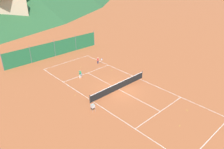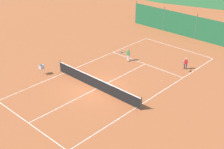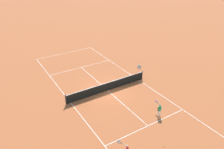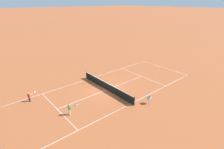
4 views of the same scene
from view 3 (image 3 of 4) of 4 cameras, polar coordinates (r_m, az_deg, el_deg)
ground_plane at (r=22.72m, az=-1.16°, el=-4.19°), size 600.00×600.00×0.00m
court_line_markings at (r=22.71m, az=-1.16°, el=-4.18°), size 8.25×23.85×0.01m
tennis_net at (r=22.45m, az=-1.17°, el=-3.11°), size 9.18×0.08×1.06m
player_near_baseline at (r=19.42m, az=12.23°, el=-8.75°), size 0.50×0.98×1.19m
tennis_ball_far_corner at (r=23.54m, az=12.25°, el=-3.56°), size 0.07×0.07×0.07m
tennis_ball_near_corner at (r=28.58m, az=-13.67°, el=2.22°), size 0.07×0.07×0.07m
tennis_ball_alley_right at (r=17.20m, az=13.46°, el=-17.66°), size 0.07×0.07×0.07m
tennis_ball_service_box at (r=20.40m, az=-10.02°, el=-8.79°), size 0.07×0.07×0.07m
tennis_ball_by_net_right at (r=18.22m, az=-2.05°, el=-13.56°), size 0.07×0.07×0.07m
tennis_ball_alley_left at (r=30.17m, az=-9.15°, el=4.10°), size 0.07×0.07×0.07m
ball_hopper at (r=26.14m, az=7.14°, el=1.84°), size 0.36×0.36×0.89m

